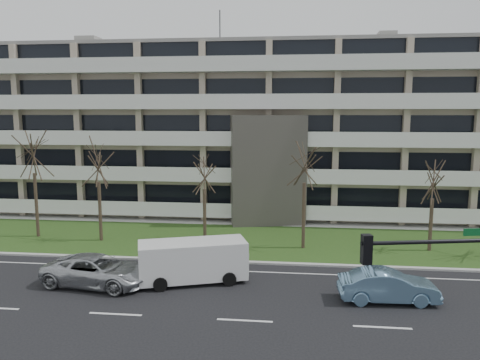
# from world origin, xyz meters

# --- Properties ---
(ground) EXTENTS (160.00, 160.00, 0.00)m
(ground) POSITION_xyz_m (0.00, 0.00, 0.00)
(ground) COLOR black
(ground) RESTS_ON ground
(grass_verge) EXTENTS (90.00, 10.00, 0.06)m
(grass_verge) POSITION_xyz_m (0.00, 13.00, 0.03)
(grass_verge) COLOR #214818
(grass_verge) RESTS_ON ground
(curb) EXTENTS (90.00, 0.35, 0.12)m
(curb) POSITION_xyz_m (0.00, 8.00, 0.06)
(curb) COLOR #B2B2AD
(curb) RESTS_ON ground
(sidewalk) EXTENTS (90.00, 2.00, 0.08)m
(sidewalk) POSITION_xyz_m (0.00, 18.50, 0.04)
(sidewalk) COLOR #B2B2AD
(sidewalk) RESTS_ON ground
(lane_edge_line) EXTENTS (90.00, 0.12, 0.01)m
(lane_edge_line) POSITION_xyz_m (0.00, 6.50, 0.01)
(lane_edge_line) COLOR white
(lane_edge_line) RESTS_ON ground
(apartment_building) EXTENTS (60.50, 15.10, 18.75)m
(apartment_building) POSITION_xyz_m (-0.01, 25.32, 7.61)
(apartment_building) COLOR #C0AE95
(apartment_building) RESTS_ON ground
(silver_pickup) EXTENTS (6.09, 3.39, 1.61)m
(silver_pickup) POSITION_xyz_m (-8.33, 3.45, 0.81)
(silver_pickup) COLOR #B3B7BB
(silver_pickup) RESTS_ON ground
(blue_sedan) EXTENTS (4.85, 1.91, 1.57)m
(blue_sedan) POSITION_xyz_m (6.77, 2.94, 0.79)
(blue_sedan) COLOR #709CC2
(blue_sedan) RESTS_ON ground
(white_van) EXTENTS (6.19, 3.90, 2.26)m
(white_van) POSITION_xyz_m (-3.26, 4.58, 1.35)
(white_van) COLOR white
(white_van) RESTS_ON ground
(traffic_signal) EXTENTS (4.83, 1.26, 5.68)m
(traffic_signal) POSITION_xyz_m (7.18, -5.01, 3.68)
(traffic_signal) COLOR black
(traffic_signal) RESTS_ON ground
(tree_1) EXTENTS (4.30, 4.30, 8.60)m
(tree_1) POSITION_xyz_m (-16.78, 12.36, 6.69)
(tree_1) COLOR #382B21
(tree_1) RESTS_ON ground
(tree_2) EXTENTS (3.84, 3.84, 7.69)m
(tree_2) POSITION_xyz_m (-11.67, 11.85, 5.98)
(tree_2) COLOR #382B21
(tree_2) RESTS_ON ground
(tree_3) EXTENTS (3.39, 3.39, 6.77)m
(tree_3) POSITION_xyz_m (-4.21, 12.72, 5.26)
(tree_3) COLOR #382B21
(tree_3) RESTS_ON ground
(tree_4) EXTENTS (4.06, 4.06, 8.12)m
(tree_4) POSITION_xyz_m (2.82, 11.57, 6.32)
(tree_4) COLOR #382B21
(tree_4) RESTS_ON ground
(tree_5) EXTENTS (3.20, 3.20, 6.40)m
(tree_5) POSITION_xyz_m (11.23, 11.90, 4.97)
(tree_5) COLOR #382B21
(tree_5) RESTS_ON ground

